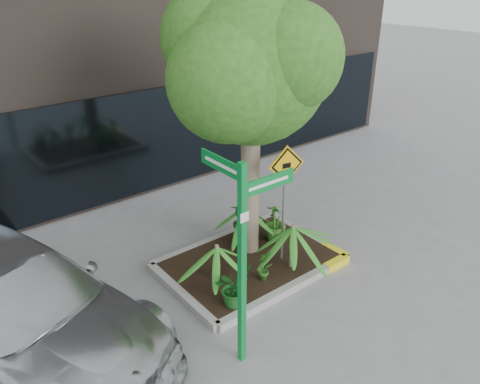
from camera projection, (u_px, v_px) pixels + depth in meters
ground at (252, 276)px, 8.94m from camera, size 80.00×80.00×0.00m
planter at (252, 261)px, 9.21m from camera, size 3.35×2.36×0.15m
tree at (251, 67)px, 7.97m from camera, size 3.46×3.07×5.19m
palm_front at (293, 227)px, 8.61m from camera, size 1.03×1.03×1.14m
palm_left at (217, 248)px, 8.29m from camera, size 0.84×0.84×0.93m
palm_back at (244, 207)px, 9.52m from camera, size 0.92×0.92×1.02m
parked_car at (13, 305)px, 6.94m from camera, size 3.91×5.98×1.61m
shrub_a at (233, 287)px, 7.84m from camera, size 0.85×0.85×0.69m
shrub_b at (275, 222)px, 9.70m from camera, size 0.54×0.54×0.81m
shrub_c at (264, 265)px, 8.47m from camera, size 0.43×0.43×0.62m
shrub_d at (243, 222)px, 9.67m from camera, size 0.51×0.51×0.84m
street_sign_post at (243, 244)px, 6.28m from camera, size 0.95×0.93×3.19m
cattle_sign at (285, 185)px, 8.53m from camera, size 0.72×0.17×2.36m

